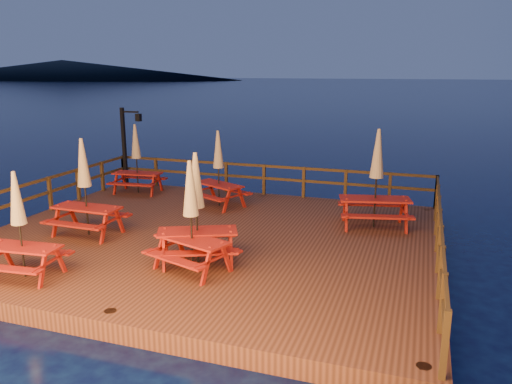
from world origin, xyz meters
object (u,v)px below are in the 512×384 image
Objects in this scene: picnic_table_1 at (197,207)px; picnic_table_2 at (191,215)px; lamp_post at (127,140)px; picnic_table_0 at (136,158)px.

picnic_table_2 is (0.09, -0.48, -0.05)m from picnic_table_1.
picnic_table_1 is 0.49m from picnic_table_2.
lamp_post reaches higher than picnic_table_0.
picnic_table_2 is (5.07, -5.96, 0.01)m from picnic_table_0.
picnic_table_1 reaches higher than picnic_table_2.
picnic_table_2 is (6.01, -6.88, -0.49)m from lamp_post.
lamp_post reaches higher than picnic_table_1.
picnic_table_1 is at bearing 119.39° from picnic_table_2.
picnic_table_0 is at bearing 107.95° from picnic_table_1.
picnic_table_1 is at bearing -53.59° from picnic_table_0.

